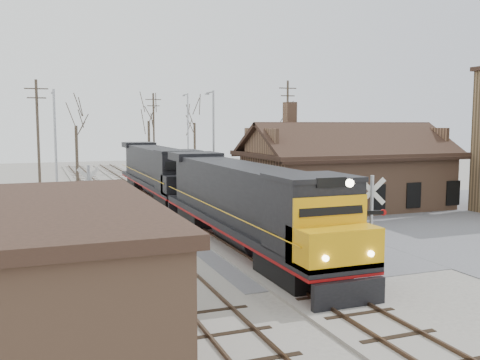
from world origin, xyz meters
The scene contains 19 objects.
ground centered at (0.00, 0.00, 0.00)m, with size 140.00×140.00×0.00m, color #A19C92.
road centered at (0.00, 0.00, 0.01)m, with size 60.00×9.00×0.03m, color #5C5C61.
track_main centered at (0.00, 15.00, 0.07)m, with size 3.40×90.00×0.24m.
track_siding centered at (-4.50, 15.00, 0.07)m, with size 3.40×90.00×0.24m.
depot centered at (11.99, 12.00, 2.41)m, with size 15.20×9.31×7.90m.
locomotive_lead centered at (0.00, 2.05, 2.33)m, with size 2.99×20.00×4.44m.
locomotive_trailing centered at (0.00, 22.33, 2.33)m, with size 2.99×20.00×4.20m.
crossbuck_near centered at (2.75, -4.56, 1.99)m, with size 1.18×0.45×4.27m.
crossbuck_far centered at (-7.36, 4.41, 2.01)m, with size 1.22×0.35×4.31m.
streetlight_a centered at (-8.32, 19.57, 4.95)m, with size 0.25×2.04×8.84m.
streetlight_b centered at (4.02, 19.67, 5.04)m, with size 0.25×2.04×9.01m.
streetlight_c centered at (6.89, 37.87, 5.44)m, with size 0.25×2.04×9.79m.
utility_pole_a centered at (-9.45, 28.20, 5.31)m, with size 2.00×0.24×10.16m.
utility_pole_b centered at (4.53, 45.52, 5.31)m, with size 2.00×0.24×10.16m.
utility_pole_c centered at (15.50, 29.22, 5.66)m, with size 2.00×0.24×10.85m.
tree_b centered at (-5.56, 37.49, 7.09)m, with size 4.07×4.07×9.97m.
tree_c centered at (3.94, 45.80, 7.74)m, with size 4.44×4.44×10.87m.
tree_d centered at (9.73, 44.80, 7.46)m, with size 4.28×4.28×10.48m.
tree_e centered at (20.20, 38.44, 6.37)m, with size 3.66×3.66×8.96m.
Camera 1 is at (-9.74, -22.39, 6.32)m, focal length 40.00 mm.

